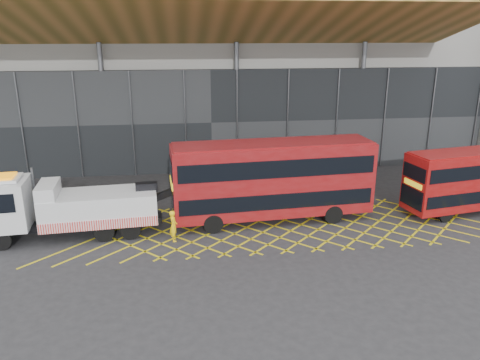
{
  "coord_description": "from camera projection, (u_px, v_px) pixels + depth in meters",
  "views": [
    {
      "loc": [
        -0.29,
        -24.53,
        10.79
      ],
      "look_at": [
        3.0,
        1.5,
        2.4
      ],
      "focal_mm": 35.0,
      "sensor_mm": 36.0,
      "label": 1
    }
  ],
  "objects": [
    {
      "name": "bus_second",
      "position": [
        480.0,
        177.0,
        28.76
      ],
      "size": [
        9.91,
        3.89,
        3.94
      ],
      "rotation": [
        0.0,
        0.0,
        0.18
      ],
      "color": "maroon",
      "rests_on": "ground_plane"
    },
    {
      "name": "road_markings",
      "position": [
        288.0,
        225.0,
        27.16
      ],
      "size": [
        27.96,
        7.16,
        0.01
      ],
      "color": "yellow",
      "rests_on": "ground_plane"
    },
    {
      "name": "ground_plane",
      "position": [
        191.0,
        230.0,
        26.5
      ],
      "size": [
        120.0,
        120.0,
        0.0
      ],
      "primitive_type": "plane",
      "color": "#28282B"
    },
    {
      "name": "worker",
      "position": [
        173.0,
        226.0,
        24.94
      ],
      "size": [
        0.52,
        0.69,
        1.73
      ],
      "primitive_type": "imported",
      "rotation": [
        0.0,
        0.0,
        1.75
      ],
      "color": "yellow",
      "rests_on": "ground_plane"
    },
    {
      "name": "recovery_truck",
      "position": [
        65.0,
        207.0,
        25.21
      ],
      "size": [
        10.8,
        3.23,
        3.75
      ],
      "rotation": [
        0.0,
        0.0,
        0.08
      ],
      "color": "black",
      "rests_on": "ground_plane"
    },
    {
      "name": "bus_towed",
      "position": [
        272.0,
        178.0,
        27.18
      ],
      "size": [
        11.84,
        3.57,
        4.75
      ],
      "rotation": [
        0.0,
        0.0,
        0.07
      ],
      "color": "maroon",
      "rests_on": "ground_plane"
    },
    {
      "name": "construction_building",
      "position": [
        204.0,
        52.0,
        41.38
      ],
      "size": [
        55.0,
        23.97,
        18.0
      ],
      "color": "gray",
      "rests_on": "ground_plane"
    }
  ]
}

